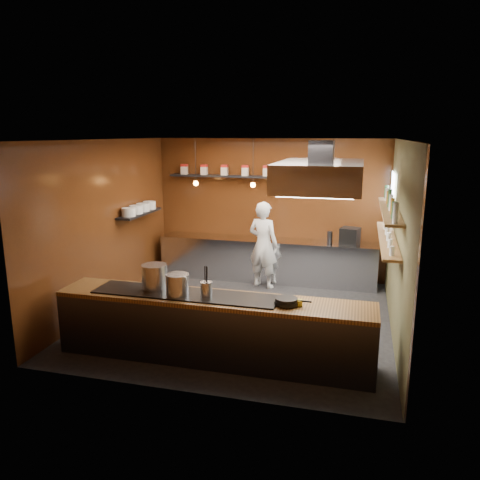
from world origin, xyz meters
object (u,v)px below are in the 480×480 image
(extractor_hood, at_px, (321,175))
(stockpot_small, at_px, (178,285))
(espresso_machine, at_px, (350,236))
(stockpot_large, at_px, (155,277))
(chef, at_px, (263,245))

(extractor_hood, xyz_separation_m, stockpot_small, (-1.77, -1.29, -1.42))
(espresso_machine, bearing_deg, stockpot_large, -110.94)
(extractor_hood, height_order, stockpot_large, extractor_hood)
(extractor_hood, xyz_separation_m, espresso_machine, (0.42, 2.49, -1.43))
(espresso_machine, xyz_separation_m, chef, (-1.70, -0.39, -0.19))
(stockpot_large, height_order, chef, chef)
(extractor_hood, height_order, espresso_machine, extractor_hood)
(stockpot_small, relative_size, espresso_machine, 0.89)
(stockpot_large, xyz_separation_m, espresso_machine, (2.60, 3.62, -0.04))
(stockpot_small, height_order, chef, chef)
(extractor_hood, bearing_deg, stockpot_large, -152.70)
(stockpot_large, bearing_deg, stockpot_small, -21.34)
(espresso_machine, bearing_deg, extractor_hood, -84.81)
(stockpot_large, xyz_separation_m, stockpot_small, (0.41, -0.16, -0.03))
(stockpot_small, bearing_deg, chef, 81.77)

